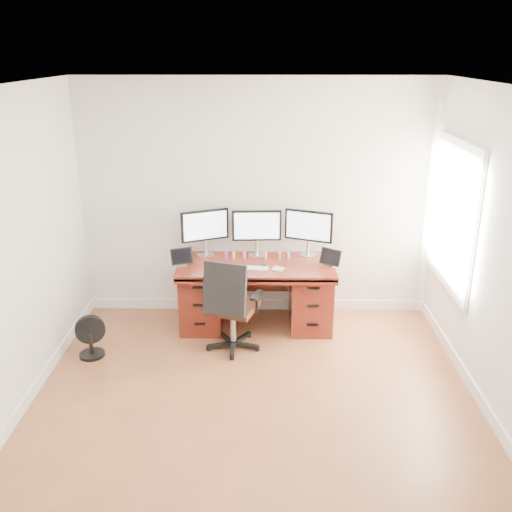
{
  "coord_description": "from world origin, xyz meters",
  "views": [
    {
      "loc": [
        0.08,
        -4.02,
        2.96
      ],
      "look_at": [
        0.0,
        1.5,
        0.95
      ],
      "focal_mm": 40.0,
      "sensor_mm": 36.0,
      "label": 1
    }
  ],
  "objects_px": {
    "desk": "(256,292)",
    "keyboard": "(256,268)",
    "office_chair": "(231,320)",
    "monitor_center": "(257,227)",
    "floor_fan": "(90,337)"
  },
  "relations": [
    {
      "from": "monitor_center",
      "to": "keyboard",
      "type": "xyz_separation_m",
      "value": [
        -0.0,
        -0.42,
        -0.33
      ]
    },
    {
      "from": "desk",
      "to": "office_chair",
      "type": "height_order",
      "value": "office_chair"
    },
    {
      "from": "desk",
      "to": "keyboard",
      "type": "distance_m",
      "value": 0.4
    },
    {
      "from": "desk",
      "to": "keyboard",
      "type": "xyz_separation_m",
      "value": [
        -0.0,
        -0.18,
        0.36
      ]
    },
    {
      "from": "floor_fan",
      "to": "keyboard",
      "type": "distance_m",
      "value": 1.84
    },
    {
      "from": "desk",
      "to": "keyboard",
      "type": "height_order",
      "value": "keyboard"
    },
    {
      "from": "desk",
      "to": "floor_fan",
      "type": "bearing_deg",
      "value": -156.22
    },
    {
      "from": "monitor_center",
      "to": "floor_fan",
      "type": "bearing_deg",
      "value": -152.49
    },
    {
      "from": "desk",
      "to": "floor_fan",
      "type": "xyz_separation_m",
      "value": [
        -1.67,
        -0.74,
        -0.19
      ]
    },
    {
      "from": "office_chair",
      "to": "floor_fan",
      "type": "height_order",
      "value": "office_chair"
    },
    {
      "from": "desk",
      "to": "floor_fan",
      "type": "height_order",
      "value": "desk"
    },
    {
      "from": "desk",
      "to": "monitor_center",
      "type": "xyz_separation_m",
      "value": [
        0.0,
        0.24,
        0.68
      ]
    },
    {
      "from": "keyboard",
      "to": "office_chair",
      "type": "bearing_deg",
      "value": -112.84
    },
    {
      "from": "monitor_center",
      "to": "keyboard",
      "type": "height_order",
      "value": "monitor_center"
    },
    {
      "from": "desk",
      "to": "floor_fan",
      "type": "relative_size",
      "value": 3.85
    }
  ]
}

